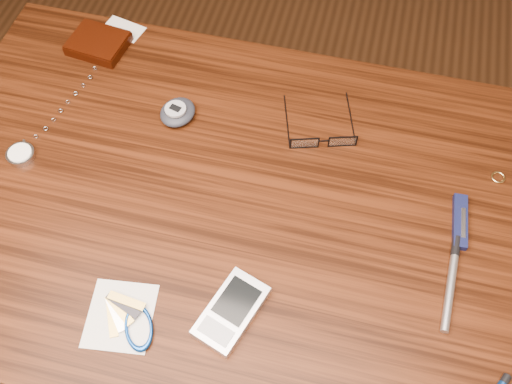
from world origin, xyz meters
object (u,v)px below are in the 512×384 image
desk (220,226)px  pocket_watch (24,150)px  wallet_and_card (99,43)px  pedometer (178,112)px  pda_phone (231,311)px  pocket_knife (460,221)px  eyeglasses (323,139)px  notepad_keys (129,321)px  silver_pen (452,275)px

desk → pocket_watch: (-0.34, 0.01, 0.11)m
desk → wallet_and_card: 0.42m
wallet_and_card → pedometer: (0.20, -0.13, 0.00)m
pocket_watch → pda_phone: bearing=-24.8°
wallet_and_card → pocket_knife: size_ratio=1.44×
pocket_watch → pocket_knife: size_ratio=3.40×
pedometer → pocket_knife: 0.50m
pocket_watch → eyeglasses: bearing=15.8°
pda_phone → notepad_keys: (-0.14, -0.05, -0.00)m
pedometer → notepad_keys: (0.05, -0.37, -0.01)m
eyeglasses → pda_phone: size_ratio=1.12×
pda_phone → silver_pen: size_ratio=0.84×
pocket_watch → silver_pen: size_ratio=2.10×
eyeglasses → pda_phone: 0.34m
pda_phone → pocket_knife: size_ratio=1.36×
eyeglasses → pedometer: 0.26m
wallet_and_card → pedometer: 0.23m
desk → eyeglasses: 0.23m
notepad_keys → pedometer: bearing=97.3°
desk → silver_pen: size_ratio=6.47×
desk → wallet_and_card: (-0.31, 0.27, 0.11)m
pda_phone → silver_pen: (0.30, 0.13, -0.00)m
pocket_knife → silver_pen: size_ratio=0.62×
pocket_watch → pda_phone: size_ratio=2.51×
pedometer → notepad_keys: pedometer is taller
notepad_keys → pocket_knife: (0.44, 0.27, 0.00)m
pocket_knife → silver_pen: bearing=-93.9°
pda_phone → pocket_knife: pda_phone is taller
desk → pda_phone: 0.23m
pocket_watch → silver_pen: (0.71, -0.06, -0.00)m
wallet_and_card → eyeglasses: eyeglasses is taller
notepad_keys → wallet_and_card: bearing=116.3°
pocket_watch → pocket_knife: bearing=2.8°
wallet_and_card → pocket_watch: bearing=-96.5°
wallet_and_card → eyeglasses: size_ratio=0.95×
notepad_keys → silver_pen: 0.47m
desk → notepad_keys: notepad_keys is taller
pocket_watch → pocket_knife: (0.72, 0.04, -0.00)m
eyeglasses → pocket_knife: (0.24, -0.10, -0.01)m
pocket_knife → pocket_watch: bearing=-177.2°
pda_phone → silver_pen: bearing=23.6°
eyeglasses → pocket_knife: bearing=-23.4°
silver_pen → wallet_and_card: bearing=155.0°
wallet_and_card → eyeglasses: (0.45, -0.12, 0.00)m
pocket_watch → notepad_keys: bearing=-40.7°
desk → pda_phone: pda_phone is taller
eyeglasses → pocket_watch: eyeglasses is taller
pedometer → wallet_and_card: bearing=147.5°
eyeglasses → pocket_knife: eyeglasses is taller
wallet_and_card → notepad_keys: wallet_and_card is taller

